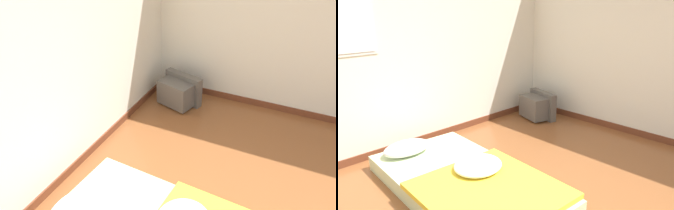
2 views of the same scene
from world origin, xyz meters
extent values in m
cube|color=brown|center=(0.00, 2.52, 0.04)|extent=(7.92, 0.02, 0.09)
ellipsoid|color=white|center=(0.03, 2.02, 0.23)|extent=(0.54, 0.37, 0.14)
cube|color=#56514C|center=(2.25, 2.07, 0.20)|extent=(0.36, 0.52, 0.34)
cube|color=#56514C|center=(2.42, 2.02, 0.21)|extent=(0.25, 0.58, 0.43)
cube|color=#283342|center=(2.48, 2.01, 0.22)|extent=(0.13, 0.46, 0.31)
camera|label=1|loc=(-1.31, 0.49, 2.46)|focal=35.00mm
camera|label=2|loc=(-1.53, -1.11, 1.77)|focal=35.00mm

